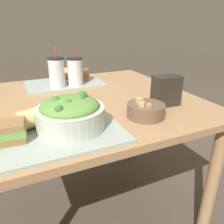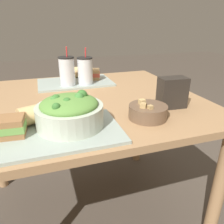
% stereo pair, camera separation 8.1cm
% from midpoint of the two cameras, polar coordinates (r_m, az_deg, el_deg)
% --- Properties ---
extents(ground_plane, '(12.00, 12.00, 0.00)m').
position_cam_midpoint_polar(ground_plane, '(1.53, -4.78, -24.71)').
color(ground_plane, '#4C4238').
extents(dining_table, '(1.19, 1.00, 0.76)m').
position_cam_midpoint_polar(dining_table, '(1.13, -5.88, -1.53)').
color(dining_table, '#A37A51').
rests_on(dining_table, ground_plane).
extents(tray_near, '(0.44, 0.28, 0.01)m').
position_cam_midpoint_polar(tray_near, '(0.77, -11.40, -5.45)').
color(tray_near, '#99A89E').
rests_on(tray_near, dining_table).
extents(tray_far, '(0.44, 0.28, 0.01)m').
position_cam_midpoint_polar(tray_far, '(1.37, -7.93, 7.64)').
color(tray_far, '#99A89E').
rests_on(tray_far, dining_table).
extents(salad_bowl, '(0.24, 0.24, 0.12)m').
position_cam_midpoint_polar(salad_bowl, '(0.77, -8.06, 0.10)').
color(salad_bowl, beige).
rests_on(salad_bowl, tray_near).
extents(soup_bowl, '(0.15, 0.15, 0.07)m').
position_cam_midpoint_polar(soup_bowl, '(0.88, 11.96, 0.13)').
color(soup_bowl, brown).
rests_on(soup_bowl, dining_table).
extents(sandwich_near, '(0.13, 0.09, 0.06)m').
position_cam_midpoint_polar(sandwich_near, '(0.77, -23.31, -3.70)').
color(sandwich_near, olive).
rests_on(sandwich_near, tray_near).
extents(baguette_near, '(0.18, 0.12, 0.07)m').
position_cam_midpoint_polar(baguette_near, '(0.84, -15.17, -0.15)').
color(baguette_near, tan).
rests_on(baguette_near, tray_near).
extents(sandwich_far, '(0.13, 0.11, 0.06)m').
position_cam_midpoint_polar(sandwich_far, '(1.41, -3.85, 9.79)').
color(sandwich_far, tan).
rests_on(sandwich_far, tray_far).
extents(baguette_far, '(0.13, 0.08, 0.07)m').
position_cam_midpoint_polar(baguette_far, '(1.47, -6.39, 10.39)').
color(baguette_far, tan).
rests_on(baguette_far, tray_far).
extents(drink_cup_dark, '(0.09, 0.09, 0.22)m').
position_cam_midpoint_polar(drink_cup_dark, '(1.28, -9.87, 10.18)').
color(drink_cup_dark, silver).
rests_on(drink_cup_dark, tray_far).
extents(drink_cup_red, '(0.09, 0.09, 0.21)m').
position_cam_midpoint_polar(drink_cup_red, '(1.30, -5.22, 10.45)').
color(drink_cup_red, silver).
rests_on(drink_cup_red, tray_far).
extents(chip_bag, '(0.13, 0.08, 0.14)m').
position_cam_midpoint_polar(chip_bag, '(1.01, 17.70, 4.82)').
color(chip_bag, '#28231E').
rests_on(chip_bag, dining_table).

